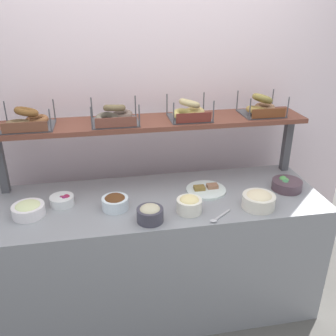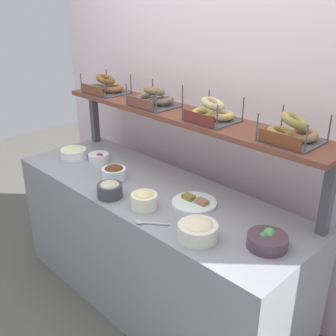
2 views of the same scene
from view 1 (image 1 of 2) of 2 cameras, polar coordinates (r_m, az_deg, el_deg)
ground_plane at (r=2.83m, az=-1.12°, el=-19.92°), size 8.00×8.00×0.00m
back_wall at (r=2.68m, az=-3.26°, el=7.53°), size 3.25×0.06×2.40m
deli_counter at (r=2.55m, az=-1.20°, el=-13.09°), size 2.05×0.70×0.85m
shelf_riser_left at (r=2.54m, az=-24.47°, el=0.65°), size 0.05×0.05×0.40m
shelf_riser_right at (r=2.76m, az=17.93°, el=3.59°), size 0.05×0.05×0.40m
upper_shelf at (r=2.40m, az=-2.43°, el=7.10°), size 2.01×0.32×0.03m
bowl_chocolate_spread at (r=2.21m, az=-8.20°, el=-5.22°), size 0.16×0.16×0.09m
bowl_beet_salad at (r=2.33m, az=-16.04°, el=-4.82°), size 0.14×0.14×0.07m
bowl_scallion_spread at (r=2.27m, az=-20.82°, el=-5.98°), size 0.18×0.18×0.08m
bowl_potato_salad at (r=2.27m, az=13.87°, el=-4.79°), size 0.20×0.20×0.10m
bowl_veggie_mix at (r=2.53m, az=17.87°, el=-2.43°), size 0.19×0.19×0.08m
bowl_egg_salad at (r=2.16m, az=3.30°, el=-5.61°), size 0.15×0.15×0.10m
bowl_tuna_salad at (r=2.07m, az=-2.80°, el=-7.03°), size 0.15×0.15×0.10m
serving_plate_white at (r=2.41m, az=5.89°, el=-3.33°), size 0.26×0.26×0.04m
serving_spoon_near_plate at (r=2.13m, az=7.70°, el=-7.68°), size 0.15×0.12×0.01m
bagel_basket_cinnamon_raisin at (r=2.38m, az=-20.95°, el=6.90°), size 0.30×0.25×0.14m
bagel_basket_poppy at (r=2.34m, az=-8.27°, el=8.02°), size 0.29×0.24×0.14m
bagel_basket_plain at (r=2.41m, az=3.30°, el=8.74°), size 0.28×0.26×0.14m
bagel_basket_everything at (r=2.58m, az=14.26°, el=9.13°), size 0.28×0.25×0.15m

